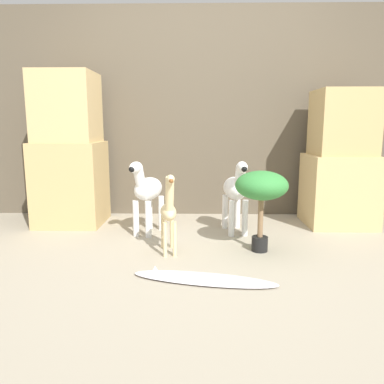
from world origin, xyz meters
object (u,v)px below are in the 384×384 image
(zebra_right, at_px, (236,190))
(zebra_left, at_px, (147,191))
(surfboard, at_px, (203,279))
(giraffe_figurine, at_px, (169,211))
(potted_palm_front, at_px, (261,189))

(zebra_right, relative_size, zebra_left, 1.00)
(zebra_left, bearing_deg, surfboard, -64.87)
(surfboard, bearing_deg, zebra_right, 74.25)
(zebra_left, xyz_separation_m, giraffe_figurine, (0.24, -0.54, -0.06))
(zebra_right, xyz_separation_m, surfboard, (-0.31, -1.10, -0.38))
(giraffe_figurine, height_order, potted_palm_front, giraffe_figurine)
(zebra_left, height_order, giraffe_figurine, zebra_left)
(potted_palm_front, bearing_deg, surfboard, -127.85)
(zebra_left, relative_size, surfboard, 0.71)
(giraffe_figurine, bearing_deg, potted_palm_front, 5.76)
(giraffe_figurine, bearing_deg, zebra_right, 45.99)
(giraffe_figurine, relative_size, surfboard, 0.67)
(zebra_right, distance_m, giraffe_figurine, 0.81)
(giraffe_figurine, height_order, surfboard, giraffe_figurine)
(zebra_left, bearing_deg, zebra_right, 3.46)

